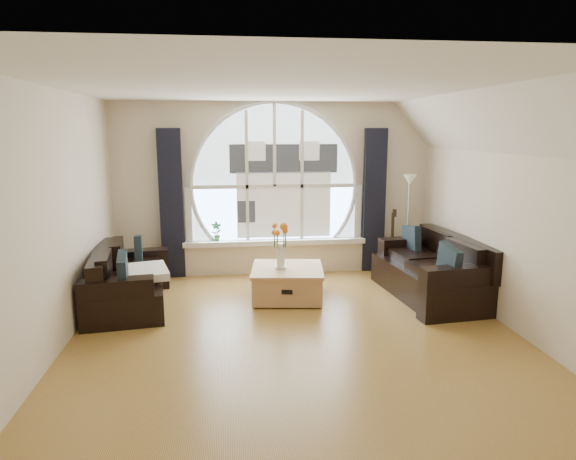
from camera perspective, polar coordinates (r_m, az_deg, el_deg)
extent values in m
cube|color=brown|center=(5.75, 1.08, -12.10)|extent=(5.00, 5.50, 0.01)
cube|color=silver|center=(5.29, 1.19, 15.83)|extent=(5.00, 5.50, 0.01)
cube|color=beige|center=(8.06, -1.55, 4.64)|extent=(5.00, 0.01, 2.70)
cube|color=beige|center=(2.74, 9.12, -8.67)|extent=(5.00, 0.01, 2.70)
cube|color=beige|center=(5.60, -25.14, 0.64)|extent=(0.01, 5.50, 2.70)
cube|color=beige|center=(6.21, 24.64, 1.64)|extent=(0.01, 5.50, 2.70)
cube|color=silver|center=(5.99, 22.94, 11.08)|extent=(0.92, 5.50, 0.72)
cube|color=silver|center=(8.01, -1.54, 6.58)|extent=(2.60, 0.06, 2.15)
cube|color=white|center=(8.10, -1.46, -1.35)|extent=(2.90, 0.22, 0.08)
cube|color=white|center=(7.98, -1.52, 6.56)|extent=(2.76, 0.08, 2.15)
cube|color=silver|center=(8.02, -0.46, 5.69)|extent=(1.70, 0.02, 1.50)
cube|color=black|center=(7.98, -12.99, 2.85)|extent=(0.35, 0.12, 2.30)
cube|color=black|center=(8.27, 9.66, 3.26)|extent=(0.35, 0.12, 2.30)
cube|color=black|center=(6.92, -17.52, -5.03)|extent=(1.07, 1.80, 0.75)
cube|color=black|center=(7.24, 15.80, -4.21)|extent=(1.15, 2.00, 0.85)
cube|color=#A47246|center=(6.97, -0.08, -5.81)|extent=(1.06, 1.06, 0.47)
cube|color=silver|center=(6.69, -15.85, -4.59)|extent=(0.68, 0.68, 0.10)
cube|color=white|center=(6.79, -0.84, -1.17)|extent=(0.24, 0.24, 0.70)
cube|color=#B2B2B2|center=(8.11, 13.32, 0.45)|extent=(0.24, 0.24, 1.60)
cube|color=brown|center=(8.23, 11.54, -1.23)|extent=(0.41, 0.33, 1.06)
imported|color=#1E6023|center=(8.03, -8.05, -0.14)|extent=(0.18, 0.14, 0.31)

